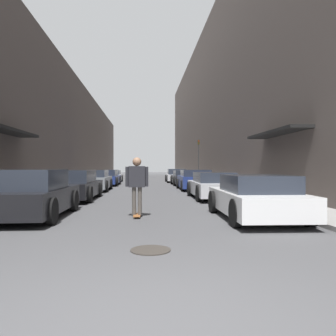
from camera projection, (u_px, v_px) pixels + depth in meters
ground at (145, 185)px, 27.13m from camera, size 133.51×133.51×0.00m
curb_strip_left at (94, 181)px, 32.82m from camera, size 1.80×60.68×0.12m
curb_strip_right at (194, 181)px, 33.56m from camera, size 1.80×60.68×0.12m
building_row_left at (65, 134)px, 32.59m from camera, size 4.90×60.68×9.47m
building_row_right at (222, 106)px, 33.74m from camera, size 4.90×60.68×15.59m
parked_car_left_0 at (34, 195)px, 9.33m from camera, size 1.85×4.23×1.38m
parked_car_left_1 at (73, 185)px, 14.43m from camera, size 2.08×4.60×1.31m
parked_car_left_2 at (93, 181)px, 19.94m from camera, size 2.00×4.20×1.28m
parked_car_left_3 at (106, 178)px, 25.85m from camera, size 2.08×4.60×1.24m
parked_car_left_4 at (112, 176)px, 31.54m from camera, size 1.95×3.98×1.15m
parked_car_right_0 at (256, 197)px, 9.09m from camera, size 2.02×4.20×1.22m
parked_car_right_1 at (213, 186)px, 14.95m from camera, size 1.93×4.46×1.20m
parked_car_right_2 at (195, 180)px, 20.78m from camera, size 2.06×4.31×1.28m
parked_car_right_3 at (184, 178)px, 26.25m from camera, size 1.93×4.00×1.18m
parked_car_right_4 at (176, 176)px, 31.38m from camera, size 1.98×4.02×1.27m
skateboarder at (137, 180)px, 9.43m from camera, size 0.66×0.78×1.73m
manhole_cover at (151, 250)px, 5.66m from camera, size 0.70×0.70×0.02m
traffic_light at (199, 156)px, 31.78m from camera, size 0.16×0.22×3.97m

